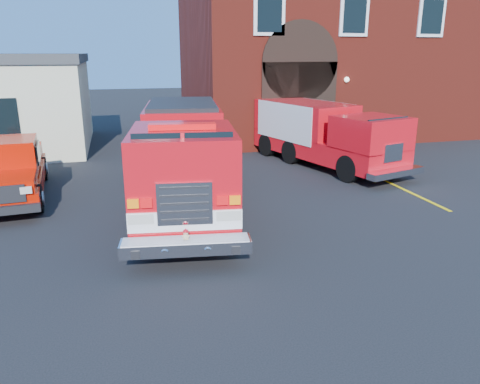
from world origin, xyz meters
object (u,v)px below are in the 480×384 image
object	(u,v)px
secondary_truck	(324,133)
pickup_truck	(7,170)
fire_station	(325,55)
fire_engine	(184,156)

from	to	relation	value
secondary_truck	pickup_truck	bearing A→B (deg)	-172.00
fire_station	secondary_truck	world-z (taller)	fire_station
fire_engine	pickup_truck	distance (m)	5.68
fire_station	pickup_truck	xyz separation A→B (m)	(-15.08, -9.69, -3.35)
fire_station	fire_engine	size ratio (longest dim) A/B	1.60
fire_engine	secondary_truck	world-z (taller)	fire_engine
fire_engine	secondary_truck	size ratio (longest dim) A/B	1.22
fire_engine	pickup_truck	world-z (taller)	fire_engine
fire_engine	secondary_truck	distance (m)	7.16
pickup_truck	secondary_truck	xyz separation A→B (m)	(11.45, 1.61, 0.42)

